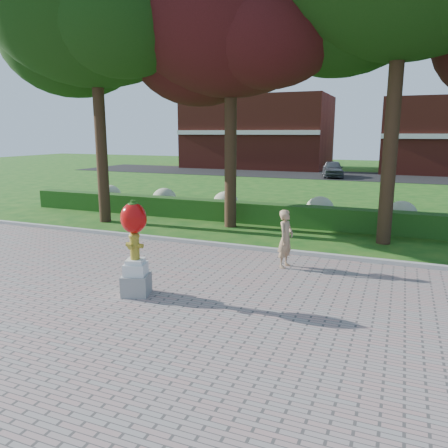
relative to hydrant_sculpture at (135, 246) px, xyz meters
name	(u,v)px	position (x,y,z in m)	size (l,w,h in m)	color
ground	(216,282)	(1.26, 1.48, -1.14)	(100.00, 100.00, 0.00)	#134D13
walkway	(115,361)	(1.26, -2.52, -1.12)	(40.00, 14.00, 0.04)	gray
curb	(256,249)	(1.26, 4.48, -1.07)	(40.00, 0.18, 0.15)	#ADADA5
lawn_hedge	(289,215)	(1.26, 8.48, -0.74)	(24.00, 0.70, 0.80)	#163F12
hydrangea_row	(309,208)	(1.84, 9.48, -0.59)	(20.10, 1.10, 0.99)	#B6C294
street	(351,176)	(1.26, 29.48, -1.13)	(50.00, 8.00, 0.02)	black
building_left	(258,132)	(-8.74, 35.48, 2.36)	(14.00, 8.00, 7.00)	maroon
tree_far_left	(92,8)	(-5.85, 6.56, 6.82)	(9.00, 7.68, 11.66)	black
tree_mid_left	(229,21)	(-0.84, 7.56, 6.16)	(8.25, 7.04, 10.69)	black
hydrant_sculpture	(135,246)	(0.00, 0.00, 0.00)	(0.71, 0.71, 2.08)	gray
woman	(286,239)	(2.50, 3.17, -0.34)	(0.55, 0.36, 1.52)	tan
parked_car	(333,169)	(0.00, 27.89, -0.47)	(1.54, 3.82, 1.30)	#43464B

